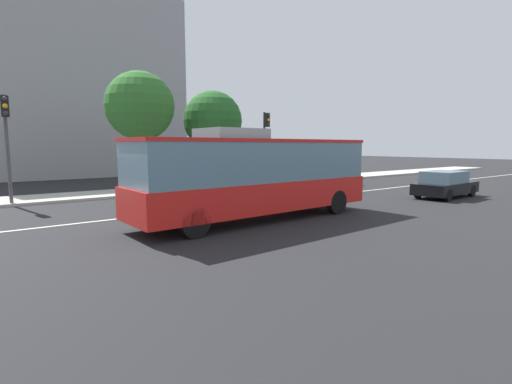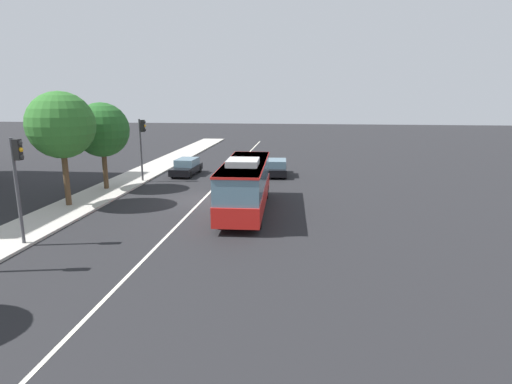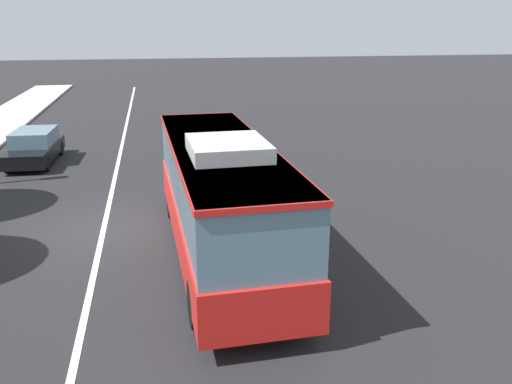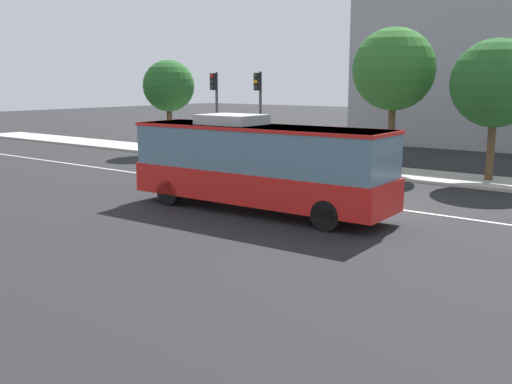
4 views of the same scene
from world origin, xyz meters
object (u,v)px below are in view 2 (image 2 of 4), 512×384
Objects in this scene: sedan_black_ahead at (187,167)px; street_tree_kerbside_right at (102,130)px; street_tree_kerbside_left at (61,125)px; traffic_light_mid_block at (18,173)px; transit_bus at (245,183)px; traffic_light_near_corner at (142,139)px; sedan_black at (277,168)px.

sedan_black_ahead is 0.69× the size of street_tree_kerbside_right.
street_tree_kerbside_left is at bearing -18.53° from sedan_black_ahead.
street_tree_kerbside_left reaches higher than traffic_light_mid_block.
traffic_light_near_corner is at bearing 48.03° from transit_bus.
sedan_black is 0.70× the size of street_tree_kerbside_right.
sedan_black_ahead is (11.67, 7.02, -1.09)m from transit_bus.
transit_bus is 13.66m from sedan_black_ahead.
transit_bus is 12.35m from sedan_black.
street_tree_kerbside_left is at bearing 131.69° from sedan_black.
transit_bus is 12.05m from street_tree_kerbside_left.
traffic_light_near_corner reaches higher than transit_bus.
street_tree_kerbside_left is 5.08m from street_tree_kerbside_right.
street_tree_kerbside_left is (-0.20, 11.55, 3.44)m from transit_bus.
traffic_light_mid_block is (-7.29, 9.61, 1.75)m from transit_bus.
traffic_light_mid_block reaches higher than transit_bus.
sedan_black_ahead is 0.88× the size of traffic_light_near_corner.
street_tree_kerbside_left is at bearing -106.82° from traffic_light_near_corner.
traffic_light_mid_block is at bearing 125.19° from transit_bus.
sedan_black is 11.90m from traffic_light_near_corner.
traffic_light_mid_block is 0.71× the size of street_tree_kerbside_left.
traffic_light_mid_block reaches higher than sedan_black_ahead.
sedan_black_ahead is 8.98m from street_tree_kerbside_right.
sedan_black is at bearing -59.42° from street_tree_kerbside_right.
traffic_light_mid_block is (-19.53, 10.76, 2.84)m from sedan_black.
street_tree_kerbside_right is at bearing -30.30° from sedan_black_ahead.
sedan_black is 15.07m from street_tree_kerbside_right.
transit_bus is 12.68m from street_tree_kerbside_right.
street_tree_kerbside_right is at bearing 65.03° from transit_bus.
street_tree_kerbside_right is (-7.41, 12.54, 3.84)m from sedan_black.
traffic_light_mid_block is at bearing -164.73° from street_tree_kerbside_left.
sedan_black_ahead is 13.49m from street_tree_kerbside_left.
traffic_light_mid_block is 12.29m from street_tree_kerbside_right.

